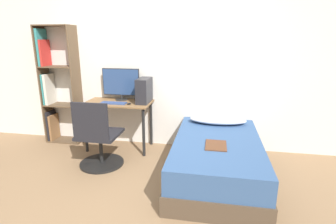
# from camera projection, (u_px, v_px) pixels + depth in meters

# --- Properties ---
(ground_plane) EXTENTS (14.00, 14.00, 0.00)m
(ground_plane) POSITION_uv_depth(u_px,v_px,m) (124.00, 196.00, 2.91)
(ground_plane) COLOR #846647
(wall_back) EXTENTS (8.00, 0.05, 2.50)m
(wall_back) POSITION_uv_depth(u_px,v_px,m) (154.00, 68.00, 4.06)
(wall_back) COLOR silver
(wall_back) RESTS_ON ground_plane
(desk) EXTENTS (1.01, 0.55, 0.75)m
(desk) POSITION_uv_depth(u_px,v_px,m) (119.00, 110.00, 4.03)
(desk) COLOR brown
(desk) RESTS_ON ground_plane
(bookshelf) EXTENTS (0.58, 0.30, 1.89)m
(bookshelf) POSITION_uv_depth(u_px,v_px,m) (55.00, 87.00, 4.26)
(bookshelf) COLOR brown
(bookshelf) RESTS_ON ground_plane
(office_chair) EXTENTS (0.60, 0.60, 0.93)m
(office_chair) POSITION_uv_depth(u_px,v_px,m) (98.00, 142.00, 3.49)
(office_chair) COLOR black
(office_chair) RESTS_ON ground_plane
(bed) EXTENTS (1.07, 1.84, 0.49)m
(bed) POSITION_uv_depth(u_px,v_px,m) (217.00, 158.00, 3.26)
(bed) COLOR #4C3D2D
(bed) RESTS_ON ground_plane
(pillow) EXTENTS (0.81, 0.36, 0.11)m
(pillow) POSITION_uv_depth(u_px,v_px,m) (218.00, 120.00, 3.81)
(pillow) COLOR #B2B7C6
(pillow) RESTS_ON bed
(magazine) EXTENTS (0.24, 0.32, 0.01)m
(magazine) POSITION_uv_depth(u_px,v_px,m) (216.00, 145.00, 3.01)
(magazine) COLOR #56331E
(magazine) RESTS_ON bed
(monitor) EXTENTS (0.60, 0.20, 0.49)m
(monitor) POSITION_uv_depth(u_px,v_px,m) (121.00, 83.00, 4.08)
(monitor) COLOR black
(monitor) RESTS_ON desk
(keyboard) EXTENTS (0.38, 0.12, 0.02)m
(keyboard) POSITION_uv_depth(u_px,v_px,m) (114.00, 103.00, 3.89)
(keyboard) COLOR #33477A
(keyboard) RESTS_ON desk
(pc_tower) EXTENTS (0.17, 0.40, 0.37)m
(pc_tower) POSITION_uv_depth(u_px,v_px,m) (144.00, 90.00, 3.93)
(pc_tower) COLOR #232328
(pc_tower) RESTS_ON desk
(mouse) EXTENTS (0.06, 0.09, 0.02)m
(mouse) POSITION_uv_depth(u_px,v_px,m) (129.00, 104.00, 3.85)
(mouse) COLOR black
(mouse) RESTS_ON desk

